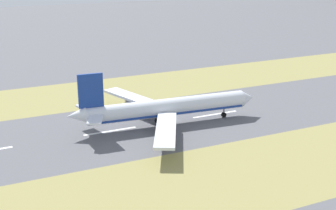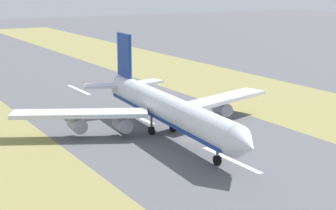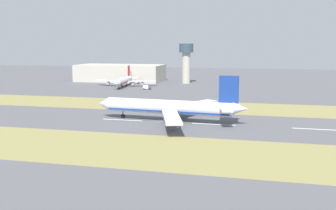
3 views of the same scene
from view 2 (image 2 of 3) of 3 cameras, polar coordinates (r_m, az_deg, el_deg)
ground_plane at (r=119.94m, az=1.94°, el=-3.52°), size 800.00×800.00×0.00m
centreline_dash_near at (r=176.23m, az=-9.06°, el=1.54°), size 1.20×18.00×0.01m
centreline_dash_mid at (r=140.32m, az=-3.23°, el=-1.14°), size 1.20×18.00×0.01m
centreline_dash_far at (r=107.34m, az=6.42°, el=-5.53°), size 1.20×18.00×0.01m
airplane_main_jet at (r=122.37m, az=-0.38°, el=-0.27°), size 63.93×67.22×20.20m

